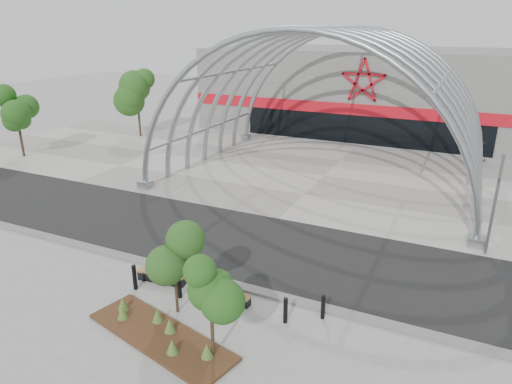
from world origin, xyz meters
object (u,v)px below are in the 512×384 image
at_px(signal_pole, 495,204).
at_px(bench_1, 229,296).
at_px(street_tree_1, 211,289).
at_px(bollard_2, 176,264).
at_px(street_tree_0, 174,254).
at_px(bench_0, 162,277).

xyz_separation_m(signal_pole, bench_1, (-9.11, -8.49, -2.37)).
distance_m(street_tree_1, bollard_2, 6.01).
height_order(street_tree_0, bench_1, street_tree_0).
xyz_separation_m(street_tree_1, bench_0, (-4.30, 3.09, -2.34)).
bearing_deg(street_tree_0, bollard_2, 125.38).
bearing_deg(bench_1, bench_0, 179.95).
bearing_deg(bench_1, street_tree_0, -133.23).
xyz_separation_m(street_tree_0, street_tree_1, (2.49, -1.59, 0.12)).
xyz_separation_m(street_tree_1, bollard_2, (-4.11, 3.88, -2.05)).
distance_m(street_tree_0, bollard_2, 3.41).
distance_m(street_tree_0, street_tree_1, 2.95).
bearing_deg(bollard_2, street_tree_1, -43.34).
relative_size(signal_pole, bench_1, 2.60).
relative_size(street_tree_0, bench_1, 1.80).
xyz_separation_m(street_tree_1, bench_1, (-1.08, 3.09, -2.37)).
bearing_deg(bench_1, signal_pole, 42.99).
relative_size(bench_1, bollard_2, 1.87).
bearing_deg(street_tree_1, street_tree_0, 147.38).
relative_size(signal_pole, bollard_2, 4.86).
relative_size(signal_pole, street_tree_0, 1.44).
distance_m(signal_pole, bench_1, 12.67).
bearing_deg(bench_0, bench_1, -0.05).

